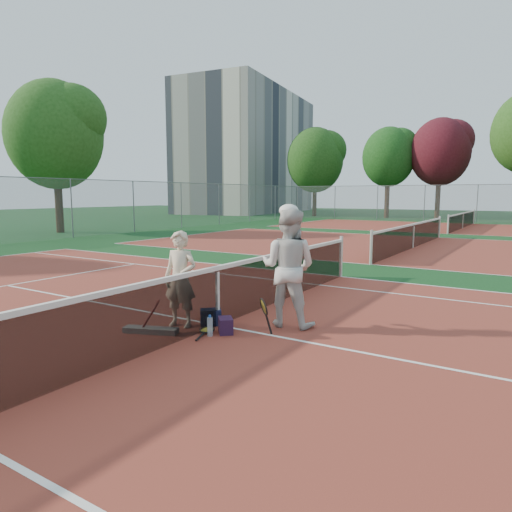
# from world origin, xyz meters

# --- Properties ---
(ground) EXTENTS (130.00, 130.00, 0.00)m
(ground) POSITION_xyz_m (0.00, 0.00, 0.00)
(ground) COLOR #0F3917
(ground) RESTS_ON ground
(court_main) EXTENTS (23.77, 10.97, 0.01)m
(court_main) POSITION_xyz_m (0.00, 0.00, 0.00)
(court_main) COLOR maroon
(court_main) RESTS_ON ground
(court_far_a) EXTENTS (23.77, 10.97, 0.01)m
(court_far_a) POSITION_xyz_m (0.00, 13.50, 0.00)
(court_far_a) COLOR maroon
(court_far_a) RESTS_ON ground
(court_far_b) EXTENTS (23.77, 10.97, 0.01)m
(court_far_b) POSITION_xyz_m (0.00, 27.00, 0.00)
(court_far_b) COLOR maroon
(court_far_b) RESTS_ON ground
(net_main) EXTENTS (0.10, 10.98, 1.02)m
(net_main) POSITION_xyz_m (0.00, 0.00, 0.51)
(net_main) COLOR black
(net_main) RESTS_ON ground
(net_far_a) EXTENTS (0.10, 10.98, 1.02)m
(net_far_a) POSITION_xyz_m (0.00, 13.50, 0.51)
(net_far_a) COLOR black
(net_far_a) RESTS_ON ground
(net_far_b) EXTENTS (0.10, 10.98, 1.02)m
(net_far_b) POSITION_xyz_m (0.00, 27.00, 0.51)
(net_far_b) COLOR black
(net_far_b) RESTS_ON ground
(fence_back) EXTENTS (32.00, 0.06, 3.00)m
(fence_back) POSITION_xyz_m (0.00, 34.00, 1.50)
(fence_back) COLOR slate
(fence_back) RESTS_ON ground
(fence_left) EXTENTS (0.06, 54.50, 3.00)m
(fence_left) POSITION_xyz_m (-16.00, 6.75, 1.50)
(fence_left) COLOR slate
(fence_left) RESTS_ON ground
(apartment_block) EXTENTS (12.96, 23.18, 15.00)m
(apartment_block) POSITION_xyz_m (-28.00, 44.00, 7.50)
(apartment_block) COLOR beige
(apartment_block) RESTS_ON ground
(player_a) EXTENTS (0.65, 0.49, 1.61)m
(player_a) POSITION_xyz_m (-0.50, -0.36, 0.80)
(player_a) COLOR beige
(player_a) RESTS_ON ground
(player_b) EXTENTS (1.05, 0.87, 1.98)m
(player_b) POSITION_xyz_m (0.98, 0.66, 0.99)
(player_b) COLOR silver
(player_b) RESTS_ON ground
(racket_red) EXTENTS (0.43, 0.43, 0.53)m
(racket_red) POSITION_xyz_m (-0.62, -0.84, 0.26)
(racket_red) COLOR maroon
(racket_red) RESTS_ON ground
(racket_black_held) EXTENTS (0.33, 0.32, 0.58)m
(racket_black_held) POSITION_xyz_m (0.93, -0.04, 0.29)
(racket_black_held) COLOR black
(racket_black_held) RESTS_ON ground
(racket_spare) EXTENTS (0.44, 0.65, 0.07)m
(racket_spare) POSITION_xyz_m (0.09, -0.41, 0.03)
(racket_spare) COLOR black
(racket_spare) RESTS_ON ground
(sports_bag_navy) EXTENTS (0.42, 0.40, 0.27)m
(sports_bag_navy) POSITION_xyz_m (-0.12, -0.03, 0.14)
(sports_bag_navy) COLOR black
(sports_bag_navy) RESTS_ON ground
(sports_bag_purple) EXTENTS (0.37, 0.37, 0.25)m
(sports_bag_purple) POSITION_xyz_m (0.36, -0.28, 0.13)
(sports_bag_purple) COLOR #25112D
(sports_bag_purple) RESTS_ON ground
(net_cover_canvas) EXTENTS (0.90, 0.51, 0.09)m
(net_cover_canvas) POSITION_xyz_m (-0.65, -0.91, 0.05)
(net_cover_canvas) COLOR slate
(net_cover_canvas) RESTS_ON ground
(water_bottle) EXTENTS (0.09, 0.09, 0.30)m
(water_bottle) POSITION_xyz_m (0.25, -0.53, 0.15)
(water_bottle) COLOR #C6E5FB
(water_bottle) RESTS_ON ground
(tree_back_0) EXTENTS (5.72, 5.72, 9.00)m
(tree_back_0) POSITION_xyz_m (-15.63, 37.33, 5.69)
(tree_back_0) COLOR #382314
(tree_back_0) RESTS_ON ground
(tree_back_1) EXTENTS (4.86, 4.86, 8.53)m
(tree_back_1) POSITION_xyz_m (-8.23, 37.68, 5.71)
(tree_back_1) COLOR #382314
(tree_back_1) RESTS_ON ground
(tree_back_maroon) EXTENTS (5.30, 5.30, 9.09)m
(tree_back_maroon) POSITION_xyz_m (-3.81, 38.51, 6.02)
(tree_back_maroon) COLOR #382314
(tree_back_maroon) RESTS_ON ground
(tree_left_1) EXTENTS (5.37, 5.37, 8.68)m
(tree_left_1) POSITION_xyz_m (-19.46, 10.50, 5.57)
(tree_left_1) COLOR #382314
(tree_left_1) RESTS_ON ground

